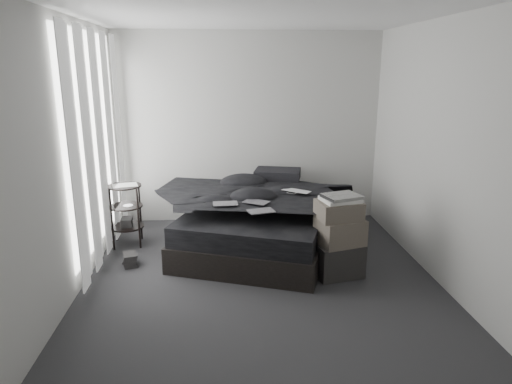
{
  "coord_description": "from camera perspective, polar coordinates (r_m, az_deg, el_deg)",
  "views": [
    {
      "loc": [
        -0.37,
        -4.2,
        2.12
      ],
      "look_at": [
        0.0,
        0.8,
        0.75
      ],
      "focal_mm": 32.0,
      "sensor_mm": 36.0,
      "label": 1
    }
  ],
  "objects": [
    {
      "name": "floor",
      "position": [
        4.72,
        0.73,
        -11.43
      ],
      "size": [
        3.6,
        4.2,
        0.01
      ],
      "primitive_type": "cube",
      "color": "#2A2A2C",
      "rests_on": "ground"
    },
    {
      "name": "ceiling",
      "position": [
        4.24,
        0.86,
        21.79
      ],
      "size": [
        3.6,
        4.2,
        0.01
      ],
      "primitive_type": "cube",
      "color": "white",
      "rests_on": "ground"
    },
    {
      "name": "wall_back",
      "position": [
        6.36,
        -0.87,
        7.89
      ],
      "size": [
        3.6,
        0.01,
        2.6
      ],
      "primitive_type": "cube",
      "color": "beige",
      "rests_on": "ground"
    },
    {
      "name": "wall_front",
      "position": [
        2.28,
        5.39,
        -5.91
      ],
      "size": [
        3.6,
        0.01,
        2.6
      ],
      "primitive_type": "cube",
      "color": "beige",
      "rests_on": "ground"
    },
    {
      "name": "wall_left",
      "position": [
        4.51,
        -22.7,
        3.61
      ],
      "size": [
        0.01,
        4.2,
        2.6
      ],
      "primitive_type": "cube",
      "color": "beige",
      "rests_on": "ground"
    },
    {
      "name": "wall_right",
      "position": [
        4.79,
        22.82,
        4.24
      ],
      "size": [
        0.01,
        4.2,
        2.6
      ],
      "primitive_type": "cube",
      "color": "beige",
      "rests_on": "ground"
    },
    {
      "name": "window_left",
      "position": [
        5.34,
        -19.6,
        6.13
      ],
      "size": [
        0.02,
        2.0,
        2.3
      ],
      "primitive_type": "cube",
      "color": "white",
      "rests_on": "wall_left"
    },
    {
      "name": "curtain_left",
      "position": [
        5.34,
        -19.02,
        5.41
      ],
      "size": [
        0.06,
        2.12,
        2.48
      ],
      "primitive_type": "cube",
      "color": "white",
      "rests_on": "wall_left"
    },
    {
      "name": "bed",
      "position": [
        5.6,
        0.63,
        -5.38
      ],
      "size": [
        2.22,
        2.53,
        0.29
      ],
      "primitive_type": "cube",
      "rotation": [
        0.0,
        0.0,
        -0.34
      ],
      "color": "black",
      "rests_on": "floor"
    },
    {
      "name": "mattress",
      "position": [
        5.51,
        0.64,
        -2.88
      ],
      "size": [
        2.14,
        2.45,
        0.23
      ],
      "primitive_type": "cube",
      "rotation": [
        0.0,
        0.0,
        -0.34
      ],
      "color": "black",
      "rests_on": "bed"
    },
    {
      "name": "duvet",
      "position": [
        5.39,
        0.51,
        -0.66
      ],
      "size": [
        2.08,
        2.23,
        0.25
      ],
      "primitive_type": "imported",
      "rotation": [
        0.0,
        0.0,
        -0.34
      ],
      "color": "black",
      "rests_on": "mattress"
    },
    {
      "name": "pillow_lower",
      "position": [
        6.24,
        2.09,
        1.06
      ],
      "size": [
        0.75,
        0.62,
        0.14
      ],
      "primitive_type": "cube",
      "rotation": [
        0.0,
        0.0,
        -0.34
      ],
      "color": "black",
      "rests_on": "mattress"
    },
    {
      "name": "pillow_upper",
      "position": [
        6.17,
        2.71,
        2.22
      ],
      "size": [
        0.68,
        0.54,
        0.13
      ],
      "primitive_type": "cube",
      "rotation": [
        0.0,
        0.0,
        -0.23
      ],
      "color": "black",
      "rests_on": "pillow_lower"
    },
    {
      "name": "laptop",
      "position": [
        5.37,
        4.83,
        0.74
      ],
      "size": [
        0.4,
        0.38,
        0.03
      ],
      "primitive_type": "imported",
      "rotation": [
        0.0,
        0.0,
        -0.65
      ],
      "color": "silver",
      "rests_on": "duvet"
    },
    {
      "name": "comic_a",
      "position": [
        4.96,
        -3.87,
        -0.6
      ],
      "size": [
        0.28,
        0.19,
        0.01
      ],
      "primitive_type": "cube",
      "rotation": [
        0.0,
        0.0,
        0.05
      ],
      "color": "black",
      "rests_on": "duvet"
    },
    {
      "name": "comic_b",
      "position": [
        5.01,
        0.04,
        -0.32
      ],
      "size": [
        0.32,
        0.29,
        0.01
      ],
      "primitive_type": "cube",
      "rotation": [
        0.0,
        0.0,
        -0.55
      ],
      "color": "black",
      "rests_on": "duvet"
    },
    {
      "name": "comic_c",
      "position": [
        4.69,
        0.63,
        -1.35
      ],
      "size": [
        0.3,
        0.24,
        0.01
      ],
      "primitive_type": "cube",
      "rotation": [
        0.0,
        0.0,
        0.27
      ],
      "color": "black",
      "rests_on": "duvet"
    },
    {
      "name": "side_stand",
      "position": [
        5.8,
        -15.89,
        -2.84
      ],
      "size": [
        0.45,
        0.45,
        0.75
      ],
      "primitive_type": "cylinder",
      "rotation": [
        0.0,
        0.0,
        0.1
      ],
      "color": "black",
      "rests_on": "floor"
    },
    {
      "name": "papers",
      "position": [
        5.68,
        -16.07,
        0.78
      ],
      "size": [
        0.34,
        0.28,
        0.01
      ],
      "primitive_type": "cube",
      "rotation": [
        0.0,
        0.0,
        0.28
      ],
      "color": "white",
      "rests_on": "side_stand"
    },
    {
      "name": "floor_books",
      "position": [
        5.28,
        -15.46,
        -8.12
      ],
      "size": [
        0.17,
        0.22,
        0.14
      ],
      "primitive_type": "cube",
      "rotation": [
        0.0,
        0.0,
        0.17
      ],
      "color": "black",
      "rests_on": "floor"
    },
    {
      "name": "box_lower",
      "position": [
        4.92,
        10.11,
        -8.25
      ],
      "size": [
        0.55,
        0.47,
        0.35
      ],
      "primitive_type": "cube",
      "rotation": [
        0.0,
        0.0,
        0.22
      ],
      "color": "black",
      "rests_on": "floor"
    },
    {
      "name": "box_mid",
      "position": [
        4.8,
        10.45,
        -4.86
      ],
      "size": [
        0.53,
        0.47,
        0.27
      ],
      "primitive_type": "cube",
      "rotation": [
        0.0,
        0.0,
        0.29
      ],
      "color": "#584F45",
      "rests_on": "box_lower"
    },
    {
      "name": "box_upper",
      "position": [
        4.72,
        10.31,
        -2.24
      ],
      "size": [
        0.48,
        0.41,
        0.19
      ],
      "primitive_type": "cube",
      "rotation": [
        0.0,
        0.0,
        0.17
      ],
      "color": "#584F45",
      "rests_on": "box_mid"
    },
    {
      "name": "art_book_white",
      "position": [
        4.7,
        10.48,
        -0.93
      ],
      "size": [
        0.42,
        0.36,
        0.04
      ],
      "primitive_type": "cube",
      "rotation": [
        0.0,
        0.0,
        0.22
      ],
      "color": "silver",
      "rests_on": "box_upper"
    },
    {
      "name": "art_book_snake",
      "position": [
        4.68,
        10.68,
        -0.55
      ],
      "size": [
        0.42,
        0.38,
        0.03
      ],
      "primitive_type": "cube",
      "rotation": [
        0.0,
        0.0,
        0.33
      ],
      "color": "silver",
      "rests_on": "art_book_white"
    }
  ]
}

